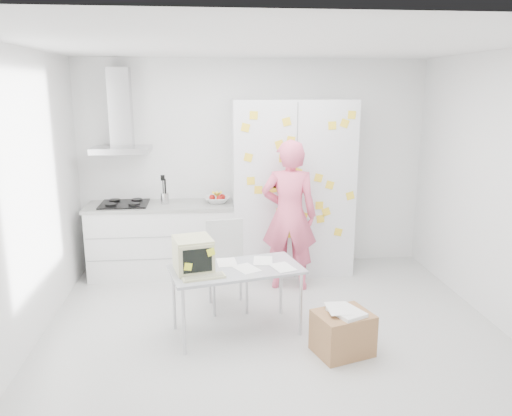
{
  "coord_description": "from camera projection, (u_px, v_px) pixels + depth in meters",
  "views": [
    {
      "loc": [
        -0.61,
        -4.46,
        2.34
      ],
      "look_at": [
        -0.1,
        0.68,
        1.09
      ],
      "focal_mm": 35.0,
      "sensor_mm": 36.0,
      "label": 1
    }
  ],
  "objects": [
    {
      "name": "floor",
      "position": [
        273.0,
        332.0,
        4.93
      ],
      "size": [
        4.5,
        4.0,
        0.02
      ],
      "primitive_type": "cube",
      "color": "silver",
      "rests_on": "ground"
    },
    {
      "name": "walls",
      "position": [
        265.0,
        183.0,
        5.3
      ],
      "size": [
        4.52,
        4.01,
        2.7
      ],
      "color": "white",
      "rests_on": "ground"
    },
    {
      "name": "ceiling",
      "position": [
        276.0,
        44.0,
        4.29
      ],
      "size": [
        4.5,
        4.0,
        0.02
      ],
      "primitive_type": "cube",
      "color": "white",
      "rests_on": "walls"
    },
    {
      "name": "counter_run",
      "position": [
        163.0,
        238.0,
        6.34
      ],
      "size": [
        1.84,
        0.63,
        1.28
      ],
      "color": "white",
      "rests_on": "ground"
    },
    {
      "name": "range_hood",
      "position": [
        121.0,
        120.0,
        6.08
      ],
      "size": [
        0.7,
        0.48,
        1.01
      ],
      "color": "silver",
      "rests_on": "walls"
    },
    {
      "name": "tall_cabinet",
      "position": [
        292.0,
        188.0,
        6.33
      ],
      "size": [
        1.5,
        0.68,
        2.2
      ],
      "color": "silver",
      "rests_on": "ground"
    },
    {
      "name": "person",
      "position": [
        289.0,
        215.0,
        5.81
      ],
      "size": [
        0.71,
        0.54,
        1.77
      ],
      "primitive_type": "imported",
      "rotation": [
        0.0,
        0.0,
        2.96
      ],
      "color": "#EF5D7E",
      "rests_on": "ground"
    },
    {
      "name": "desk",
      "position": [
        209.0,
        262.0,
        4.68
      ],
      "size": [
        1.34,
        0.88,
        0.98
      ],
      "rotation": [
        0.0,
        0.0,
        0.23
      ],
      "color": "#A7AAB2",
      "rests_on": "ground"
    },
    {
      "name": "chair",
      "position": [
        226.0,
        259.0,
        5.38
      ],
      "size": [
        0.47,
        0.47,
        0.95
      ],
      "rotation": [
        0.0,
        0.0,
        0.12
      ],
      "color": "#B5B5B2",
      "rests_on": "ground"
    },
    {
      "name": "cardboard_box",
      "position": [
        343.0,
        332.0,
        4.48
      ],
      "size": [
        0.58,
        0.51,
        0.42
      ],
      "rotation": [
        0.0,
        0.0,
        0.31
      ],
      "color": "#A07045",
      "rests_on": "ground"
    }
  ]
}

